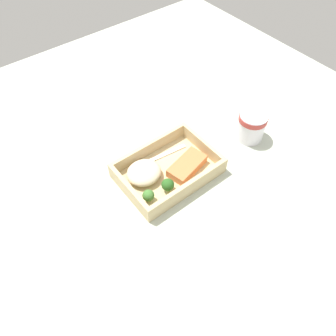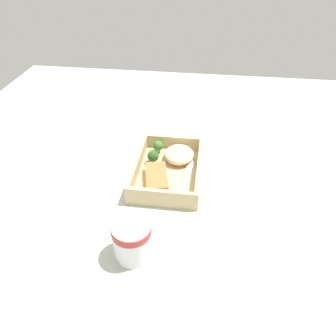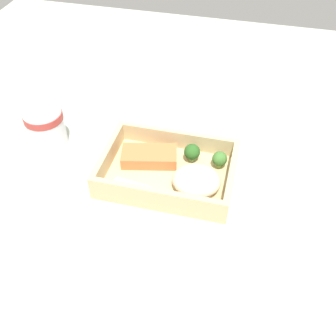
% 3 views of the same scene
% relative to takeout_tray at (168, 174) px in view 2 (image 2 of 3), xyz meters
% --- Properties ---
extents(ground_plane, '(1.60, 1.60, 0.02)m').
position_rel_takeout_tray_xyz_m(ground_plane, '(0.00, 0.00, -0.02)').
color(ground_plane, '#B3BDAA').
extents(takeout_tray, '(0.27, 0.19, 0.01)m').
position_rel_takeout_tray_xyz_m(takeout_tray, '(0.00, 0.00, 0.00)').
color(takeout_tray, tan).
rests_on(takeout_tray, ground_plane).
extents(tray_rim, '(0.27, 0.19, 0.04)m').
position_rel_takeout_tray_xyz_m(tray_rim, '(0.00, 0.00, 0.03)').
color(tray_rim, tan).
rests_on(tray_rim, takeout_tray).
extents(salmon_fillet, '(0.13, 0.08, 0.03)m').
position_rel_takeout_tray_xyz_m(salmon_fillet, '(-0.05, 0.03, 0.02)').
color(salmon_fillet, '#DA7440').
rests_on(salmon_fillet, takeout_tray).
extents(mashed_potatoes, '(0.10, 0.09, 0.04)m').
position_rel_takeout_tray_xyz_m(mashed_potatoes, '(0.06, -0.02, 0.03)').
color(mashed_potatoes, beige).
rests_on(mashed_potatoes, takeout_tray).
extents(broccoli_floret_1, '(0.03, 0.03, 0.04)m').
position_rel_takeout_tray_xyz_m(broccoli_floret_1, '(0.04, 0.05, 0.03)').
color(broccoli_floret_1, '#809D5C').
rests_on(broccoli_floret_1, takeout_tray).
extents(broccoli_floret_2, '(0.03, 0.03, 0.04)m').
position_rel_takeout_tray_xyz_m(broccoli_floret_2, '(0.10, 0.04, 0.03)').
color(broccoli_floret_2, '#7F9C50').
rests_on(broccoli_floret_2, takeout_tray).
extents(fork, '(0.16, 0.04, 0.00)m').
position_rel_takeout_tray_xyz_m(fork, '(-0.01, -0.06, 0.01)').
color(fork, white).
rests_on(fork, takeout_tray).
extents(paper_cup, '(0.09, 0.09, 0.09)m').
position_rel_takeout_tray_xyz_m(paper_cup, '(-0.29, 0.04, 0.04)').
color(paper_cup, white).
rests_on(paper_cup, ground_plane).
extents(receipt_slip, '(0.13, 0.14, 0.00)m').
position_rel_takeout_tray_xyz_m(receipt_slip, '(0.22, -0.01, -0.00)').
color(receipt_slip, white).
rests_on(receipt_slip, ground_plane).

